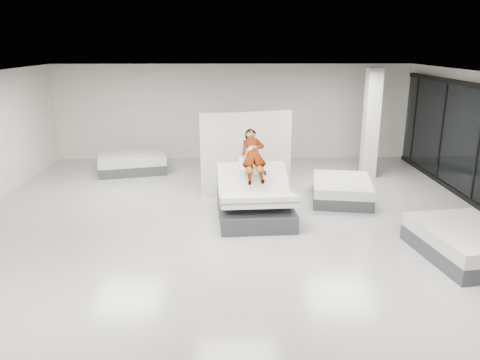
% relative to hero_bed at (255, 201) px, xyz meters
% --- Properties ---
extents(room, '(14.00, 14.04, 3.20)m').
position_rel_hero_bed_xyz_m(room, '(-0.43, -1.16, 1.20)').
color(room, '#ADAAA3').
rests_on(room, ground).
extents(hero_bed, '(1.76, 2.26, 1.25)m').
position_rel_hero_bed_xyz_m(hero_bed, '(0.00, 0.00, 0.00)').
color(hero_bed, '#38383D').
rests_on(hero_bed, floor).
extents(person, '(0.63, 1.29, 1.42)m').
position_rel_hero_bed_xyz_m(person, '(-0.02, 0.31, 0.83)').
color(person, slate).
rests_on(person, hero_bed).
extents(remote, '(0.06, 0.14, 0.08)m').
position_rel_hero_bed_xyz_m(remote, '(0.22, -0.03, 0.67)').
color(remote, black).
rests_on(remote, person).
extents(divider_panel, '(2.37, 0.57, 2.18)m').
position_rel_hero_bed_xyz_m(divider_panel, '(-0.12, 1.80, 0.69)').
color(divider_panel, white).
rests_on(divider_panel, floor).
extents(flat_bed_right_far, '(1.73, 2.12, 0.52)m').
position_rel_hero_bed_xyz_m(flat_bed_right_far, '(2.30, 1.24, -0.14)').
color(flat_bed_right_far, '#38383D').
rests_on(flat_bed_right_far, floor).
extents(flat_bed_right_near, '(1.83, 2.26, 0.57)m').
position_rel_hero_bed_xyz_m(flat_bed_right_near, '(3.84, -2.16, -0.12)').
color(flat_bed_right_near, '#38383D').
rests_on(flat_bed_right_near, floor).
extents(flat_bed_left_far, '(2.30, 1.93, 0.55)m').
position_rel_hero_bed_xyz_m(flat_bed_left_far, '(-3.59, 4.12, -0.13)').
color(flat_bed_left_far, '#38383D').
rests_on(flat_bed_left_far, floor).
extents(column, '(0.40, 0.40, 3.20)m').
position_rel_hero_bed_xyz_m(column, '(3.57, 3.34, 1.20)').
color(column, silver).
rests_on(column, floor).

